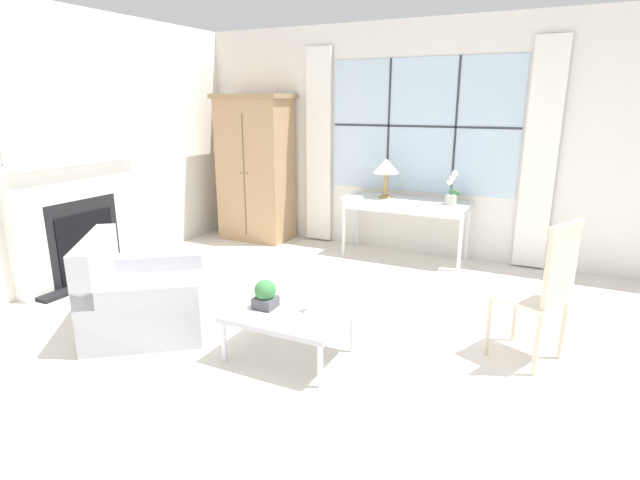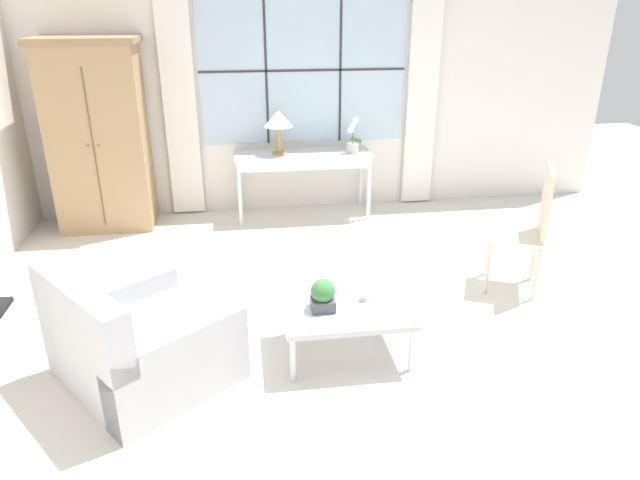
{
  "view_description": "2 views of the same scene",
  "coord_description": "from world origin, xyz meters",
  "px_view_note": "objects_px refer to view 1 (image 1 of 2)",
  "views": [
    {
      "loc": [
        1.63,
        -3.07,
        1.86
      ],
      "look_at": [
        -0.04,
        0.31,
        0.82
      ],
      "focal_mm": 28.0,
      "sensor_mm": 36.0,
      "label": 1
    },
    {
      "loc": [
        -0.74,
        -3.45,
        2.3
      ],
      "look_at": [
        -0.25,
        -0.01,
        0.82
      ],
      "focal_mm": 32.0,
      "sensor_mm": 36.0,
      "label": 2
    }
  ],
  "objects_px": {
    "fireplace": "(76,212)",
    "potted_plant_small": "(265,294)",
    "table_lamp": "(386,168)",
    "coffee_table": "(289,314)",
    "armchair_upholstered": "(142,299)",
    "console_table": "(406,206)",
    "potted_orchid": "(451,191)",
    "pillar_candle": "(308,305)",
    "armoire": "(256,168)",
    "side_chair_wooden": "(544,285)"
  },
  "relations": [
    {
      "from": "armchair_upholstered",
      "to": "side_chair_wooden",
      "type": "height_order",
      "value": "side_chair_wooden"
    },
    {
      "from": "table_lamp",
      "to": "coffee_table",
      "type": "xyz_separation_m",
      "value": [
        0.23,
        -2.78,
        -0.75
      ]
    },
    {
      "from": "armoire",
      "to": "coffee_table",
      "type": "distance_m",
      "value": 3.54
    },
    {
      "from": "pillar_candle",
      "to": "armoire",
      "type": "bearing_deg",
      "value": 129.18
    },
    {
      "from": "console_table",
      "to": "coffee_table",
      "type": "xyz_separation_m",
      "value": [
        -0.03,
        -2.79,
        -0.3
      ]
    },
    {
      "from": "potted_plant_small",
      "to": "armoire",
      "type": "bearing_deg",
      "value": 124.22
    },
    {
      "from": "side_chair_wooden",
      "to": "potted_plant_small",
      "type": "bearing_deg",
      "value": -156.76
    },
    {
      "from": "table_lamp",
      "to": "potted_plant_small",
      "type": "relative_size",
      "value": 2.18
    },
    {
      "from": "table_lamp",
      "to": "armchair_upholstered",
      "type": "height_order",
      "value": "table_lamp"
    },
    {
      "from": "fireplace",
      "to": "pillar_candle",
      "type": "distance_m",
      "value": 3.02
    },
    {
      "from": "console_table",
      "to": "pillar_candle",
      "type": "bearing_deg",
      "value": -87.51
    },
    {
      "from": "fireplace",
      "to": "armoire",
      "type": "xyz_separation_m",
      "value": [
        0.73,
        2.3,
        0.24
      ]
    },
    {
      "from": "coffee_table",
      "to": "pillar_candle",
      "type": "distance_m",
      "value": 0.18
    },
    {
      "from": "armchair_upholstered",
      "to": "side_chair_wooden",
      "type": "distance_m",
      "value": 3.17
    },
    {
      "from": "fireplace",
      "to": "pillar_candle",
      "type": "relative_size",
      "value": 19.06
    },
    {
      "from": "potted_orchid",
      "to": "coffee_table",
      "type": "relative_size",
      "value": 0.44
    },
    {
      "from": "armoire",
      "to": "side_chair_wooden",
      "type": "distance_m",
      "value": 4.31
    },
    {
      "from": "fireplace",
      "to": "potted_plant_small",
      "type": "relative_size",
      "value": 10.23
    },
    {
      "from": "table_lamp",
      "to": "potted_plant_small",
      "type": "bearing_deg",
      "value": -88.73
    },
    {
      "from": "coffee_table",
      "to": "potted_plant_small",
      "type": "relative_size",
      "value": 4.08
    },
    {
      "from": "fireplace",
      "to": "side_chair_wooden",
      "type": "xyz_separation_m",
      "value": [
        4.5,
        0.25,
        -0.14
      ]
    },
    {
      "from": "fireplace",
      "to": "armchair_upholstered",
      "type": "xyz_separation_m",
      "value": [
        1.46,
        -0.59,
        -0.49
      ]
    },
    {
      "from": "console_table",
      "to": "potted_orchid",
      "type": "bearing_deg",
      "value": -7.57
    },
    {
      "from": "armchair_upholstered",
      "to": "potted_plant_small",
      "type": "relative_size",
      "value": 6.17
    },
    {
      "from": "potted_plant_small",
      "to": "console_table",
      "type": "bearing_deg",
      "value": 86.06
    },
    {
      "from": "side_chair_wooden",
      "to": "potted_orchid",
      "type": "bearing_deg",
      "value": 118.9
    },
    {
      "from": "potted_orchid",
      "to": "coffee_table",
      "type": "distance_m",
      "value": 2.83
    },
    {
      "from": "armoire",
      "to": "console_table",
      "type": "distance_m",
      "value": 2.15
    },
    {
      "from": "table_lamp",
      "to": "coffee_table",
      "type": "bearing_deg",
      "value": -85.28
    },
    {
      "from": "potted_orchid",
      "to": "potted_plant_small",
      "type": "distance_m",
      "value": 2.9
    },
    {
      "from": "console_table",
      "to": "coffee_table",
      "type": "height_order",
      "value": "console_table"
    },
    {
      "from": "console_table",
      "to": "potted_orchid",
      "type": "height_order",
      "value": "potted_orchid"
    },
    {
      "from": "potted_orchid",
      "to": "pillar_candle",
      "type": "height_order",
      "value": "potted_orchid"
    },
    {
      "from": "side_chair_wooden",
      "to": "armoire",
      "type": "bearing_deg",
      "value": 151.49
    },
    {
      "from": "fireplace",
      "to": "coffee_table",
      "type": "xyz_separation_m",
      "value": [
        2.82,
        -0.48,
        -0.4
      ]
    },
    {
      "from": "fireplace",
      "to": "console_table",
      "type": "relative_size",
      "value": 1.48
    },
    {
      "from": "armoire",
      "to": "table_lamp",
      "type": "relative_size",
      "value": 4.14
    },
    {
      "from": "potted_orchid",
      "to": "pillar_candle",
      "type": "bearing_deg",
      "value": -98.98
    },
    {
      "from": "armoire",
      "to": "armchair_upholstered",
      "type": "xyz_separation_m",
      "value": [
        0.73,
        -2.89,
        -0.73
      ]
    },
    {
      "from": "console_table",
      "to": "potted_orchid",
      "type": "distance_m",
      "value": 0.6
    },
    {
      "from": "armoire",
      "to": "table_lamp",
      "type": "height_order",
      "value": "armoire"
    },
    {
      "from": "fireplace",
      "to": "side_chair_wooden",
      "type": "relative_size",
      "value": 2.07
    },
    {
      "from": "side_chair_wooden",
      "to": "table_lamp",
      "type": "bearing_deg",
      "value": 132.89
    },
    {
      "from": "armchair_upholstered",
      "to": "coffee_table",
      "type": "xyz_separation_m",
      "value": [
        1.36,
        0.11,
        0.09
      ]
    },
    {
      "from": "table_lamp",
      "to": "potted_orchid",
      "type": "distance_m",
      "value": 0.84
    },
    {
      "from": "coffee_table",
      "to": "potted_orchid",
      "type": "bearing_deg",
      "value": 78.04
    },
    {
      "from": "coffee_table",
      "to": "pillar_candle",
      "type": "xyz_separation_m",
      "value": [
        0.15,
        0.02,
        0.09
      ]
    },
    {
      "from": "fireplace",
      "to": "potted_orchid",
      "type": "xyz_separation_m",
      "value": [
        3.4,
        2.24,
        0.13
      ]
    },
    {
      "from": "coffee_table",
      "to": "potted_plant_small",
      "type": "xyz_separation_m",
      "value": [
        -0.17,
        -0.06,
        0.15
      ]
    },
    {
      "from": "fireplace",
      "to": "potted_plant_small",
      "type": "xyz_separation_m",
      "value": [
        2.66,
        -0.54,
        -0.25
      ]
    }
  ]
}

